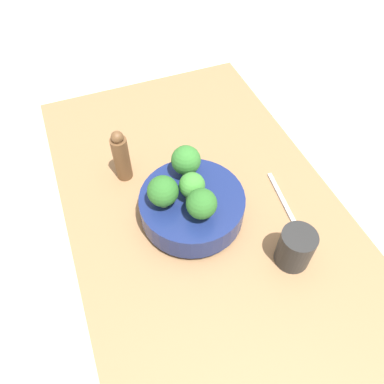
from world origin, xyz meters
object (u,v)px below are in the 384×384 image
(bowl, at_px, (192,206))
(pepper_mill, at_px, (121,156))
(cup, at_px, (295,248))
(fork, at_px, (284,203))

(bowl, xyz_separation_m, pepper_mill, (0.19, 0.12, 0.03))
(cup, height_order, pepper_mill, pepper_mill)
(cup, bearing_deg, pepper_mill, 37.02)
(pepper_mill, bearing_deg, bowl, -148.20)
(bowl, distance_m, cup, 0.25)
(bowl, relative_size, fork, 1.24)
(bowl, height_order, fork, bowl)
(pepper_mill, relative_size, fork, 0.78)
(bowl, xyz_separation_m, fork, (-0.05, -0.23, -0.04))
(cup, relative_size, fork, 0.48)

